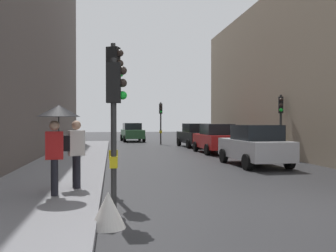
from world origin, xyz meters
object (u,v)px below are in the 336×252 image
(traffic_light_far_median, at_px, (161,115))
(traffic_light_near_left, at_px, (115,106))
(traffic_light_mid_street, at_px, (281,115))
(car_red_sedan, at_px, (216,139))
(traffic_light_near_right, at_px, (114,91))
(pedestrian_with_black_backpack, at_px, (75,150))
(warning_sign_triangle, at_px, (108,210))
(car_silver_hatchback, at_px, (255,145))
(pedestrian_with_umbrella, at_px, (57,124))
(car_dark_suv, at_px, (195,135))
(car_green_estate, at_px, (132,132))

(traffic_light_far_median, bearing_deg, traffic_light_near_left, -100.04)
(traffic_light_mid_street, bearing_deg, car_red_sedan, 122.02)
(traffic_light_near_right, height_order, pedestrian_with_black_backpack, traffic_light_near_right)
(traffic_light_mid_street, bearing_deg, traffic_light_near_right, -136.27)
(pedestrian_with_black_backpack, distance_m, warning_sign_triangle, 3.48)
(car_red_sedan, relative_size, pedestrian_with_black_backpack, 2.39)
(car_silver_hatchback, bearing_deg, traffic_light_near_right, -137.65)
(traffic_light_near_left, xyz_separation_m, car_red_sedan, (6.13, 13.57, -1.35))
(pedestrian_with_black_backpack, bearing_deg, traffic_light_far_median, 76.17)
(warning_sign_triangle, bearing_deg, pedestrian_with_umbrella, 117.03)
(pedestrian_with_black_backpack, bearing_deg, traffic_light_mid_street, 39.11)
(traffic_light_far_median, xyz_separation_m, traffic_light_mid_street, (4.51, -12.55, -0.16))
(traffic_light_near_right, relative_size, car_silver_hatchback, 0.91)
(traffic_light_far_median, distance_m, traffic_light_mid_street, 13.34)
(car_dark_suv, distance_m, car_green_estate, 9.53)
(traffic_light_near_left, bearing_deg, traffic_light_near_right, 90.13)
(traffic_light_far_median, height_order, car_dark_suv, traffic_light_far_median)
(pedestrian_with_umbrella, bearing_deg, car_red_sedan, 58.80)
(car_green_estate, height_order, pedestrian_with_umbrella, pedestrian_with_umbrella)
(traffic_light_near_right, distance_m, car_dark_suv, 18.34)
(traffic_light_near_left, distance_m, car_green_estate, 27.56)
(car_green_estate, relative_size, warning_sign_triangle, 6.65)
(traffic_light_far_median, distance_m, car_green_estate, 5.70)
(traffic_light_far_median, height_order, pedestrian_with_black_backpack, traffic_light_far_median)
(car_silver_hatchback, distance_m, car_red_sedan, 6.37)
(car_dark_suv, bearing_deg, traffic_light_near_right, -109.56)
(car_red_sedan, distance_m, car_green_estate, 14.53)
(traffic_light_near_left, distance_m, pedestrian_with_black_backpack, 2.58)
(traffic_light_near_left, distance_m, car_dark_suv, 19.92)
(traffic_light_near_right, height_order, warning_sign_triangle, traffic_light_near_right)
(traffic_light_far_median, xyz_separation_m, car_green_estate, (-2.08, 5.08, -1.54))
(car_silver_hatchback, distance_m, car_green_estate, 20.68)
(pedestrian_with_black_backpack, bearing_deg, traffic_light_near_left, -63.95)
(car_green_estate, xyz_separation_m, pedestrian_with_black_backpack, (-2.91, -25.35, 0.29))
(traffic_light_mid_street, height_order, traffic_light_near_right, traffic_light_near_right)
(traffic_light_mid_street, height_order, car_green_estate, traffic_light_mid_street)
(traffic_light_far_median, relative_size, traffic_light_mid_street, 1.07)
(car_silver_hatchback, bearing_deg, traffic_light_far_median, 97.67)
(car_red_sedan, distance_m, warning_sign_triangle, 16.00)
(car_silver_hatchback, distance_m, warning_sign_triangle, 10.37)
(car_dark_suv, xyz_separation_m, pedestrian_with_black_backpack, (-7.14, -16.81, 0.29))
(warning_sign_triangle, bearing_deg, car_red_sedan, 66.94)
(traffic_light_near_left, xyz_separation_m, pedestrian_with_umbrella, (-1.34, 1.22, -0.39))
(traffic_light_mid_street, xyz_separation_m, pedestrian_with_black_backpack, (-9.50, -7.72, -1.10))
(traffic_light_near_right, bearing_deg, traffic_light_far_median, 79.14)
(traffic_light_far_median, height_order, traffic_light_mid_street, traffic_light_far_median)
(traffic_light_far_median, xyz_separation_m, pedestrian_with_umbrella, (-5.30, -21.16, -0.57))
(traffic_light_near_right, distance_m, warning_sign_triangle, 3.72)
(warning_sign_triangle, bearing_deg, traffic_light_near_right, 87.46)
(car_silver_hatchback, xyz_separation_m, pedestrian_with_umbrella, (-7.35, -5.97, 0.96))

